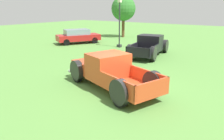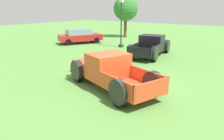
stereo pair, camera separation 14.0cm
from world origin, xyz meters
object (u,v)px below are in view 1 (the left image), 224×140
at_px(pickup_truck_foreground, 107,71).
at_px(pickup_truck_behind_left, 150,45).
at_px(lamp_post_near, 119,22).
at_px(oak_tree_east, 123,9).
at_px(sedan_distant_a, 78,36).

xyz_separation_m(pickup_truck_foreground, pickup_truck_behind_left, (-1.47, 7.64, -0.02)).
distance_m(lamp_post_near, oak_tree_east, 7.30).
distance_m(sedan_distant_a, lamp_post_near, 5.04).
bearing_deg(sedan_distant_a, oak_tree_east, 80.62).
relative_size(pickup_truck_behind_left, sedan_distant_a, 1.15).
bearing_deg(oak_tree_east, pickup_truck_foreground, -59.67).
bearing_deg(lamp_post_near, pickup_truck_foreground, -59.37).
bearing_deg(sedan_distant_a, pickup_truck_behind_left, -5.13).
bearing_deg(lamp_post_near, oak_tree_east, 119.89).
bearing_deg(lamp_post_near, pickup_truck_behind_left, -20.23).
bearing_deg(pickup_truck_foreground, pickup_truck_behind_left, 100.89).
relative_size(lamp_post_near, oak_tree_east, 0.90).
relative_size(pickup_truck_foreground, oak_tree_east, 1.13).
distance_m(pickup_truck_behind_left, sedan_distant_a, 8.68).
bearing_deg(pickup_truck_behind_left, lamp_post_near, 159.77).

